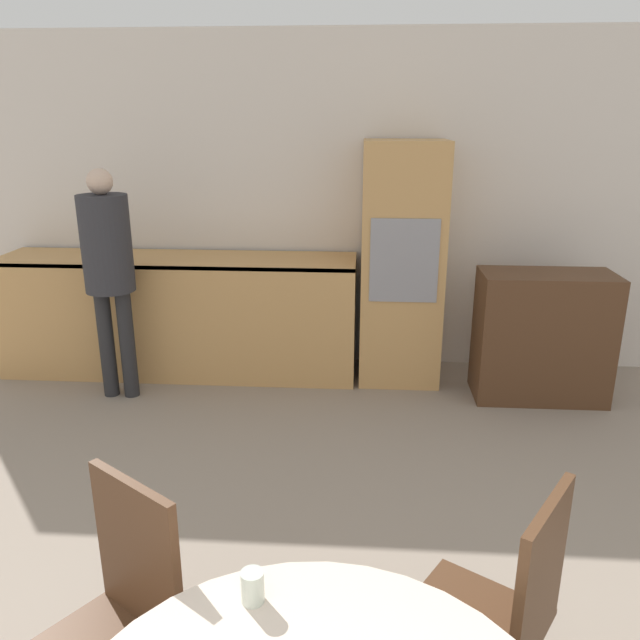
{
  "coord_description": "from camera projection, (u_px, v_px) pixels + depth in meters",
  "views": [
    {
      "loc": [
        0.22,
        0.32,
        1.95
      ],
      "look_at": [
        0.04,
        2.92,
        1.11
      ],
      "focal_mm": 35.0,
      "sensor_mm": 36.0,
      "label": 1
    }
  ],
  "objects": [
    {
      "name": "kitchen_counter",
      "position": [
        180.0,
        313.0,
        4.94
      ],
      "size": [
        2.77,
        0.6,
        0.94
      ],
      "color": "tan",
      "rests_on": "ground_plane"
    },
    {
      "name": "cup",
      "position": [
        253.0,
        587.0,
        1.6
      ],
      "size": [
        0.06,
        0.06,
        0.09
      ],
      "color": "silver",
      "rests_on": "dining_table"
    },
    {
      "name": "chair_far_left",
      "position": [
        117.0,
        618.0,
        1.85
      ],
      "size": [
        0.56,
        0.56,
        0.96
      ],
      "rotation": [
        0.0,
        0.0,
        5.68
      ],
      "color": "#51331E",
      "rests_on": "ground_plane"
    },
    {
      "name": "oven_unit",
      "position": [
        401.0,
        264.0,
        4.71
      ],
      "size": [
        0.61,
        0.59,
        1.81
      ],
      "color": "tan",
      "rests_on": "ground_plane"
    },
    {
      "name": "wall_back",
      "position": [
        335.0,
        205.0,
        4.94
      ],
      "size": [
        6.9,
        0.05,
        2.6
      ],
      "color": "silver",
      "rests_on": "ground_plane"
    },
    {
      "name": "person_standing",
      "position": [
        108.0,
        260.0,
        4.32
      ],
      "size": [
        0.34,
        0.34,
        1.64
      ],
      "color": "#262628",
      "rests_on": "ground_plane"
    },
    {
      "name": "chair_far_right",
      "position": [
        504.0,
        614.0,
        1.87
      ],
      "size": [
        0.55,
        0.55,
        0.96
      ],
      "rotation": [
        0.0,
        0.0,
        4.14
      ],
      "color": "#51331E",
      "rests_on": "ground_plane"
    },
    {
      "name": "sideboard",
      "position": [
        542.0,
        336.0,
        4.47
      ],
      "size": [
        0.93,
        0.45,
        0.93
      ],
      "color": "#51331E",
      "rests_on": "ground_plane"
    }
  ]
}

